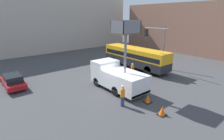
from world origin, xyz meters
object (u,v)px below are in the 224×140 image
Objects in this scene: parked_car_curbside at (13,81)px; road_worker_near_truck at (123,96)px; traffic_cone_near_truck at (162,111)px; traffic_light_pole at (158,41)px; traffic_cone_mid_road at (148,99)px; road_worker_directing at (132,71)px; city_bus at (135,56)px; utility_truck at (117,75)px.

road_worker_near_truck is at bearing -59.06° from parked_car_curbside.
traffic_cone_near_truck is 0.17× the size of parked_car_curbside.
traffic_cone_near_truck is at bearing -140.79° from traffic_light_pole.
traffic_cone_mid_road is at bearing 69.66° from traffic_cone_near_truck.
traffic_cone_mid_road is (-3.54, -5.33, -0.58)m from road_worker_directing.
traffic_light_pole is 8.12× the size of traffic_cone_mid_road.
road_worker_directing is (-3.51, -2.85, -0.81)m from city_bus.
traffic_cone_near_truck is at bearing -95.74° from utility_truck.
city_bus reaches higher than traffic_cone_near_truck.
parked_car_curbside is (-8.20, 7.39, -0.78)m from utility_truck.
traffic_light_pole is 12.45m from traffic_cone_near_truck.
utility_truck reaches higher than road_worker_near_truck.
traffic_cone_near_truck is at bearing -79.99° from road_worker_directing.
city_bus is at bearing 49.27° from traffic_cone_mid_road.
city_bus is at bearing -11.54° from parked_car_curbside.
utility_truck is 1.60× the size of parked_car_curbside.
road_worker_directing is at bearing -26.74° from parked_car_curbside.
utility_truck is at bearing -169.82° from traffic_light_pole.
road_worker_near_truck is 1.02× the size of road_worker_directing.
utility_truck is 9.30× the size of traffic_cone_mid_road.
utility_truck is 8.36m from city_bus.
city_bus is 10.88m from traffic_cone_mid_road.
city_bus is at bearing 52.63° from traffic_cone_near_truck.
utility_truck is at bearing 146.64° from road_worker_near_truck.
utility_truck is 0.65× the size of city_bus.
traffic_light_pole is 1.39× the size of parked_car_curbside.
traffic_light_pole is 18.11m from parked_car_curbside.
road_worker_directing is at bearing 131.04° from city_bus.
traffic_light_pole reaches higher than traffic_cone_near_truck.
road_worker_near_truck is at bearing 155.82° from traffic_cone_mid_road.
traffic_light_pole is at bearing -150.73° from city_bus.
city_bus is (7.20, 4.25, 0.23)m from utility_truck.
road_worker_directing is (5.68, 4.37, -0.03)m from road_worker_near_truck.
parked_car_curbside is (-16.80, 5.85, -3.40)m from traffic_light_pole.
city_bus is 15.75m from parked_car_curbside.
traffic_cone_mid_road is at bearing -87.79° from utility_truck.
city_bus is at bearing 30.56° from utility_truck.
road_worker_directing is at bearing 20.80° from utility_truck.
traffic_cone_near_truck is (-9.19, -7.50, -3.78)m from traffic_light_pole.
utility_truck is 11.07m from parked_car_curbside.
utility_truck is 4.10m from traffic_cone_mid_road.
parked_car_curbside is at bearing 119.67° from traffic_cone_near_truck.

